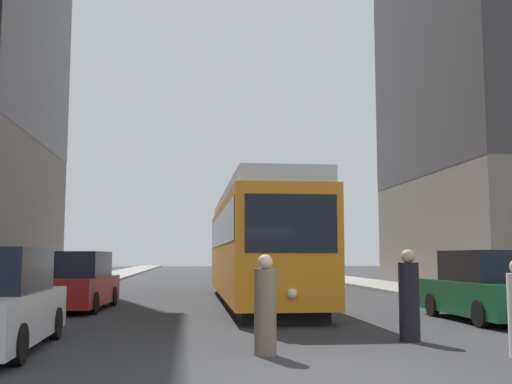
# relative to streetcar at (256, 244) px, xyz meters

# --- Properties ---
(ground_plane) EXTENTS (200.00, 200.00, 0.00)m
(ground_plane) POSITION_rel_streetcar_xyz_m (-0.28, -13.04, -2.10)
(ground_plane) COLOR #303033
(sidewalk_left) EXTENTS (3.47, 120.00, 0.15)m
(sidewalk_left) POSITION_rel_streetcar_xyz_m (-8.88, 26.96, -2.03)
(sidewalk_left) COLOR gray
(sidewalk_left) RESTS_ON ground
(sidewalk_right) EXTENTS (3.47, 120.00, 0.15)m
(sidewalk_right) POSITION_rel_streetcar_xyz_m (8.32, 26.96, -2.03)
(sidewalk_right) COLOR gray
(sidewalk_right) RESTS_ON ground
(streetcar) EXTENTS (2.68, 15.09, 3.89)m
(streetcar) POSITION_rel_streetcar_xyz_m (0.00, 0.00, 0.00)
(streetcar) COLOR black
(streetcar) RESTS_ON ground
(transit_bus) EXTENTS (2.91, 11.56, 3.45)m
(transit_bus) POSITION_rel_streetcar_xyz_m (3.28, 17.09, -0.15)
(transit_bus) COLOR black
(transit_bus) RESTS_ON ground
(parked_car_left_near) EXTENTS (2.10, 4.94, 1.82)m
(parked_car_left_near) POSITION_rel_streetcar_xyz_m (-5.85, -1.85, -1.26)
(parked_car_left_near) COLOR black
(parked_car_left_near) RESTS_ON ground
(parked_car_right_far) EXTENTS (1.92, 4.52, 1.82)m
(parked_car_right_far) POSITION_rel_streetcar_xyz_m (5.28, -6.47, -1.26)
(parked_car_right_far) COLOR black
(parked_car_right_far) RESTS_ON ground
(pedestrian_crossing_near) EXTENTS (0.38, 0.38, 1.70)m
(pedestrian_crossing_near) POSITION_rel_streetcar_xyz_m (-1.07, -11.28, -1.31)
(pedestrian_crossing_near) COLOR #6B5B4C
(pedestrian_crossing_near) RESTS_ON ground
(pedestrian_crossing_far) EXTENTS (0.40, 0.40, 1.80)m
(pedestrian_crossing_far) POSITION_rel_streetcar_xyz_m (1.97, -9.87, -1.26)
(pedestrian_crossing_far) COLOR black
(pedestrian_crossing_far) RESTS_ON ground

